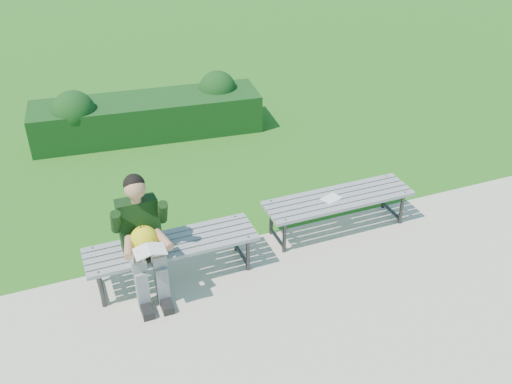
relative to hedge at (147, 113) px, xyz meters
name	(u,v)px	position (x,y,z in m)	size (l,w,h in m)	color
ground	(219,246)	(0.10, -3.26, -0.36)	(80.00, 80.00, 0.00)	#297018
walkway	(278,352)	(0.10, -5.01, -0.35)	(30.00, 3.50, 0.02)	beige
hedge	(147,113)	(0.00, 0.00, 0.00)	(3.62, 1.25, 0.89)	#0F430E
bench_left	(172,247)	(-0.52, -3.62, 0.06)	(1.80, 0.50, 0.46)	slate
bench_right	(338,201)	(1.54, -3.47, 0.06)	(1.80, 0.50, 0.46)	slate
seated_boy	(142,235)	(-0.82, -3.72, 0.36)	(0.56, 0.76, 1.31)	slate
paper_sheet	(331,198)	(1.44, -3.47, 0.12)	(0.26, 0.23, 0.01)	white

